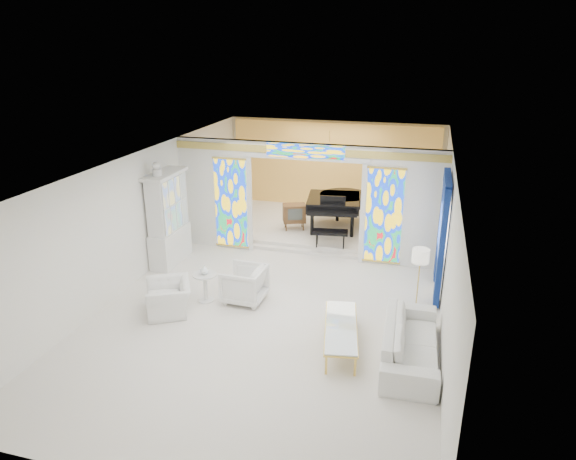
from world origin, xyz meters
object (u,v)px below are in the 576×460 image
(armchair_left, at_px, (169,298))
(tv_console, at_px, (294,213))
(china_cabinet, at_px, (168,219))
(sofa, at_px, (411,342))
(coffee_table, at_px, (341,327))
(armchair_right, at_px, (244,284))
(grand_piano, at_px, (338,202))

(armchair_left, relative_size, tv_console, 1.33)
(china_cabinet, distance_m, armchair_left, 2.79)
(china_cabinet, bearing_deg, armchair_left, -63.43)
(sofa, xyz_separation_m, tv_console, (-3.61, 5.56, 0.31))
(coffee_table, relative_size, tv_console, 2.62)
(armchair_left, bearing_deg, coffee_table, 55.84)
(coffee_table, xyz_separation_m, tv_console, (-2.34, 5.48, 0.27))
(china_cabinet, height_order, armchair_right, china_cabinet)
(armchair_right, relative_size, coffee_table, 0.44)
(china_cabinet, distance_m, armchair_right, 3.05)
(sofa, relative_size, coffee_table, 1.22)
(tv_console, bearing_deg, coffee_table, -88.15)
(coffee_table, bearing_deg, tv_console, 113.15)
(armchair_left, height_order, grand_piano, grand_piano)
(china_cabinet, height_order, grand_piano, china_cabinet)
(china_cabinet, bearing_deg, coffee_table, -28.94)
(china_cabinet, xyz_separation_m, tv_console, (2.55, 2.77, -0.50))
(china_cabinet, relative_size, armchair_left, 2.68)
(grand_piano, bearing_deg, armchair_left, -122.12)
(tv_console, bearing_deg, china_cabinet, -153.94)
(sofa, height_order, tv_console, tv_console)
(grand_piano, bearing_deg, tv_console, -162.75)
(armchair_left, distance_m, tv_console, 5.34)
(armchair_left, distance_m, armchair_right, 1.62)
(armchair_left, bearing_deg, grand_piano, 126.78)
(sofa, distance_m, tv_console, 6.64)
(sofa, relative_size, tv_console, 3.20)
(armchair_right, xyz_separation_m, coffee_table, (2.35, -1.22, -0.01))
(china_cabinet, height_order, armchair_left, china_cabinet)
(grand_piano, bearing_deg, coffee_table, -87.24)
(armchair_left, distance_m, grand_piano, 6.29)
(china_cabinet, xyz_separation_m, armchair_left, (1.19, -2.38, -0.84))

